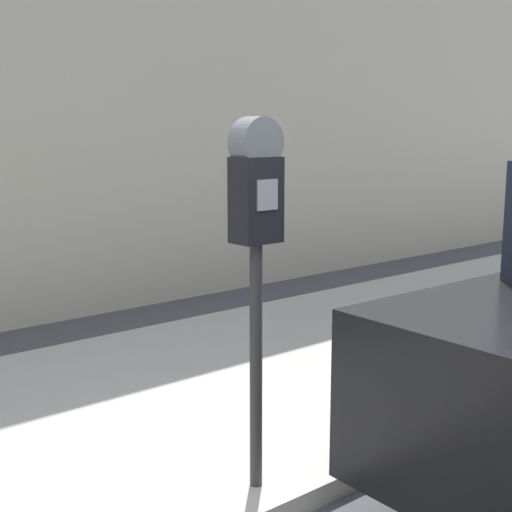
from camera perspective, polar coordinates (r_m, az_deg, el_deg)
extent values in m
cube|color=#ADAAA3|center=(4.23, -13.90, -13.28)|extent=(24.00, 2.80, 0.11)
cylinder|color=#2D2D30|center=(3.21, 0.00, -8.89)|extent=(0.06, 0.06, 1.13)
cube|color=black|center=(3.05, 0.00, 4.50)|extent=(0.20, 0.14, 0.37)
cube|color=gray|center=(2.99, 0.92, 4.91)|extent=(0.11, 0.01, 0.13)
cylinder|color=slate|center=(3.03, 0.00, 9.07)|extent=(0.22, 0.11, 0.22)
cylinder|color=black|center=(3.69, 16.35, -12.29)|extent=(0.68, 0.23, 0.67)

